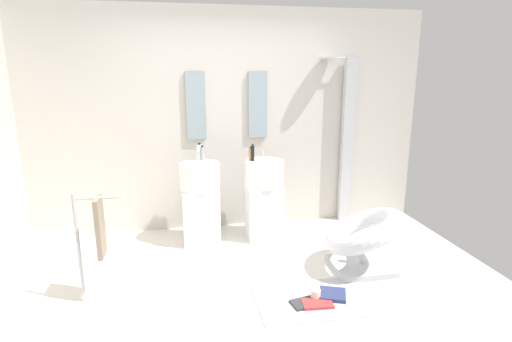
{
  "coord_description": "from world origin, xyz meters",
  "views": [
    {
      "loc": [
        -0.55,
        -3.17,
        1.9
      ],
      "look_at": [
        0.15,
        0.55,
        0.95
      ],
      "focal_mm": 28.46,
      "sensor_mm": 36.0,
      "label": 1
    }
  ],
  "objects_px": {
    "pedestal_sink_right": "(264,197)",
    "soap_bottle_black": "(253,153)",
    "coffee_mug": "(316,294)",
    "soap_bottle_grey": "(202,153)",
    "shower_column": "(346,137)",
    "magazine_red": "(317,304)",
    "magazine_charcoal": "(305,303)",
    "pedestal_sink_left": "(201,201)",
    "lounge_chair": "(363,236)",
    "soap_bottle_clear": "(198,155)",
    "magazine_navy": "(332,294)",
    "soap_bottle_white": "(199,152)",
    "towel_rack": "(97,230)",
    "soap_bottle_amber": "(251,154)"
  },
  "relations": [
    {
      "from": "soap_bottle_black",
      "to": "pedestal_sink_right",
      "type": "bearing_deg",
      "value": -2.75
    },
    {
      "from": "pedestal_sink_left",
      "to": "soap_bottle_black",
      "type": "bearing_deg",
      "value": 0.61
    },
    {
      "from": "soap_bottle_black",
      "to": "soap_bottle_grey",
      "type": "relative_size",
      "value": 1.11
    },
    {
      "from": "towel_rack",
      "to": "magazine_charcoal",
      "type": "bearing_deg",
      "value": -13.78
    },
    {
      "from": "coffee_mug",
      "to": "soap_bottle_amber",
      "type": "xyz_separation_m",
      "value": [
        -0.29,
        1.48,
        0.92
      ]
    },
    {
      "from": "pedestal_sink_right",
      "to": "soap_bottle_black",
      "type": "relative_size",
      "value": 5.29
    },
    {
      "from": "towel_rack",
      "to": "soap_bottle_white",
      "type": "bearing_deg",
      "value": 53.44
    },
    {
      "from": "lounge_chair",
      "to": "soap_bottle_black",
      "type": "bearing_deg",
      "value": 132.67
    },
    {
      "from": "pedestal_sink_left",
      "to": "coffee_mug",
      "type": "relative_size",
      "value": 11.51
    },
    {
      "from": "lounge_chair",
      "to": "soap_bottle_clear",
      "type": "xyz_separation_m",
      "value": [
        -1.5,
        1.12,
        0.62
      ]
    },
    {
      "from": "shower_column",
      "to": "magazine_navy",
      "type": "xyz_separation_m",
      "value": [
        -0.8,
        -1.76,
        -1.05
      ]
    },
    {
      "from": "magazine_charcoal",
      "to": "soap_bottle_black",
      "type": "xyz_separation_m",
      "value": [
        -0.17,
        1.49,
        0.98
      ]
    },
    {
      "from": "soap_bottle_clear",
      "to": "soap_bottle_grey",
      "type": "height_order",
      "value": "soap_bottle_grey"
    },
    {
      "from": "shower_column",
      "to": "soap_bottle_grey",
      "type": "xyz_separation_m",
      "value": [
        -1.8,
        -0.22,
        -0.09
      ]
    },
    {
      "from": "magazine_charcoal",
      "to": "soap_bottle_black",
      "type": "relative_size",
      "value": 1.13
    },
    {
      "from": "pedestal_sink_right",
      "to": "soap_bottle_grey",
      "type": "bearing_deg",
      "value": 168.7
    },
    {
      "from": "lounge_chair",
      "to": "shower_column",
      "type": "bearing_deg",
      "value": 75.56
    },
    {
      "from": "soap_bottle_clear",
      "to": "soap_bottle_black",
      "type": "distance_m",
      "value": 0.61
    },
    {
      "from": "lounge_chair",
      "to": "soap_bottle_white",
      "type": "height_order",
      "value": "soap_bottle_white"
    },
    {
      "from": "coffee_mug",
      "to": "soap_bottle_white",
      "type": "bearing_deg",
      "value": 118.7
    },
    {
      "from": "lounge_chair",
      "to": "coffee_mug",
      "type": "distance_m",
      "value": 0.82
    },
    {
      "from": "magazine_navy",
      "to": "coffee_mug",
      "type": "xyz_separation_m",
      "value": [
        -0.16,
        -0.02,
        0.03
      ]
    },
    {
      "from": "pedestal_sink_left",
      "to": "coffee_mug",
      "type": "bearing_deg",
      "value": -58.4
    },
    {
      "from": "magazine_charcoal",
      "to": "soap_bottle_black",
      "type": "height_order",
      "value": "soap_bottle_black"
    },
    {
      "from": "pedestal_sink_left",
      "to": "soap_bottle_white",
      "type": "xyz_separation_m",
      "value": [
        0.01,
        0.15,
        0.53
      ]
    },
    {
      "from": "magazine_navy",
      "to": "towel_rack",
      "type": "bearing_deg",
      "value": -168.47
    },
    {
      "from": "magazine_charcoal",
      "to": "soap_bottle_clear",
      "type": "relative_size",
      "value": 1.51
    },
    {
      "from": "pedestal_sink_left",
      "to": "magazine_navy",
      "type": "height_order",
      "value": "pedestal_sink_left"
    },
    {
      "from": "lounge_chair",
      "to": "coffee_mug",
      "type": "relative_size",
      "value": 11.96
    },
    {
      "from": "coffee_mug",
      "to": "soap_bottle_grey",
      "type": "bearing_deg",
      "value": 118.13
    },
    {
      "from": "towel_rack",
      "to": "coffee_mug",
      "type": "xyz_separation_m",
      "value": [
        1.77,
        -0.35,
        -0.58
      ]
    },
    {
      "from": "coffee_mug",
      "to": "pedestal_sink_left",
      "type": "bearing_deg",
      "value": 121.6
    },
    {
      "from": "soap_bottle_white",
      "to": "shower_column",
      "type": "bearing_deg",
      "value": 6.25
    },
    {
      "from": "shower_column",
      "to": "magazine_navy",
      "type": "distance_m",
      "value": 2.2
    },
    {
      "from": "shower_column",
      "to": "magazine_red",
      "type": "relative_size",
      "value": 8.24
    },
    {
      "from": "coffee_mug",
      "to": "soap_bottle_black",
      "type": "xyz_separation_m",
      "value": [
        -0.28,
        1.43,
        0.94
      ]
    },
    {
      "from": "coffee_mug",
      "to": "soap_bottle_clear",
      "type": "height_order",
      "value": "soap_bottle_clear"
    },
    {
      "from": "coffee_mug",
      "to": "soap_bottle_amber",
      "type": "height_order",
      "value": "soap_bottle_amber"
    },
    {
      "from": "soap_bottle_clear",
      "to": "magazine_navy",
      "type": "bearing_deg",
      "value": -56.33
    },
    {
      "from": "pedestal_sink_right",
      "to": "soap_bottle_white",
      "type": "relative_size",
      "value": 5.1
    },
    {
      "from": "pedestal_sink_left",
      "to": "lounge_chair",
      "type": "height_order",
      "value": "pedestal_sink_left"
    },
    {
      "from": "coffee_mug",
      "to": "soap_bottle_amber",
      "type": "relative_size",
      "value": 0.57
    },
    {
      "from": "magazine_navy",
      "to": "soap_bottle_clear",
      "type": "distance_m",
      "value": 2.09
    },
    {
      "from": "soap_bottle_black",
      "to": "soap_bottle_grey",
      "type": "height_order",
      "value": "soap_bottle_black"
    },
    {
      "from": "soap_bottle_white",
      "to": "soap_bottle_amber",
      "type": "height_order",
      "value": "soap_bottle_white"
    },
    {
      "from": "lounge_chair",
      "to": "magazine_charcoal",
      "type": "distance_m",
      "value": 0.95
    },
    {
      "from": "lounge_chair",
      "to": "towel_rack",
      "type": "distance_m",
      "value": 2.41
    },
    {
      "from": "towel_rack",
      "to": "magazine_navy",
      "type": "relative_size",
      "value": 4.29
    },
    {
      "from": "pedestal_sink_left",
      "to": "soap_bottle_white",
      "type": "relative_size",
      "value": 5.1
    },
    {
      "from": "shower_column",
      "to": "towel_rack",
      "type": "bearing_deg",
      "value": -152.47
    }
  ]
}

